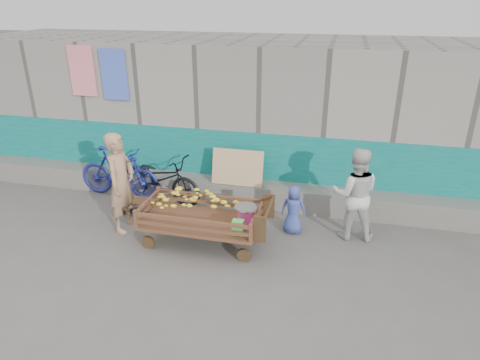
% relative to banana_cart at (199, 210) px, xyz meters
% --- Properties ---
extents(ground, '(80.00, 80.00, 0.00)m').
position_rel_banana_cart_xyz_m(ground, '(-0.02, -0.69, -0.61)').
color(ground, '#57534F').
rests_on(ground, ground).
extents(building_wall, '(12.00, 3.50, 3.00)m').
position_rel_banana_cart_xyz_m(building_wall, '(-0.02, 3.36, 0.85)').
color(building_wall, gray).
rests_on(building_wall, ground).
extents(banana_cart, '(2.12, 0.97, 0.91)m').
position_rel_banana_cart_xyz_m(banana_cart, '(0.00, 0.00, 0.00)').
color(banana_cart, brown).
rests_on(banana_cart, ground).
extents(bench, '(1.12, 0.34, 0.28)m').
position_rel_banana_cart_xyz_m(bench, '(-1.32, 0.73, -0.41)').
color(bench, brown).
rests_on(bench, ground).
extents(vendor_man, '(0.46, 0.67, 1.78)m').
position_rel_banana_cart_xyz_m(vendor_man, '(-1.44, 0.16, 0.28)').
color(vendor_man, '#A67D5E').
rests_on(vendor_man, ground).
extents(woman, '(0.82, 0.66, 1.61)m').
position_rel_banana_cart_xyz_m(woman, '(2.47, 0.82, 0.19)').
color(woman, silver).
rests_on(woman, ground).
extents(child, '(0.45, 0.30, 0.89)m').
position_rel_banana_cart_xyz_m(child, '(1.48, 0.72, -0.17)').
color(child, '#3A4B9B').
rests_on(child, ground).
extents(bicycle_dark, '(1.96, 1.03, 0.98)m').
position_rel_banana_cart_xyz_m(bicycle_dark, '(-1.28, 1.36, -0.12)').
color(bicycle_dark, black).
rests_on(bicycle_dark, ground).
extents(bicycle_blue, '(1.77, 0.57, 1.05)m').
position_rel_banana_cart_xyz_m(bicycle_blue, '(-2.18, 1.36, -0.09)').
color(bicycle_blue, navy).
rests_on(bicycle_blue, ground).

